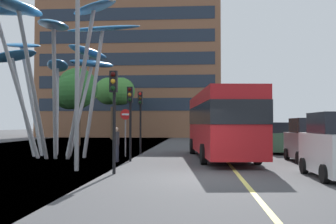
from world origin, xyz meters
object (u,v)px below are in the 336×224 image
Objects in this scene: traffic_light_island_mid at (140,109)px; car_parked_mid at (312,141)px; leaf_sculpture at (52,46)px; car_parked_far at (280,139)px; no_entry_sign at (125,125)px; car_side_street at (260,134)px; red_bus at (220,121)px; street_lamp at (87,55)px; pedestrian at (116,144)px; traffic_light_kerb_far at (130,107)px; traffic_light_kerb_near at (114,100)px.

car_parked_mid is (9.14, -4.27, -1.79)m from traffic_light_island_mid.
car_parked_mid is (13.72, -1.47, -5.22)m from leaf_sculpture.
no_entry_sign is (-9.46, -3.54, 0.87)m from car_parked_far.
no_entry_sign is at bearing -107.26° from traffic_light_island_mid.
car_parked_far is 6.60m from car_side_street.
red_bus is 5.43m from no_entry_sign.
car_parked_mid is 12.53m from car_side_street.
car_parked_mid is at bearing -19.44° from red_bus.
leaf_sculpture is 2.62× the size of car_side_street.
car_parked_far is at bearing 18.31° from leaf_sculpture.
street_lamp reaches higher than car_side_street.
car_parked_far reaches higher than pedestrian.
traffic_light_kerb_far is 15.51m from car_side_street.
car_parked_far is at bearing 46.14° from street_lamp.
pedestrian is at bearing -176.22° from car_parked_mid.
traffic_light_kerb_far is at bearing 92.60° from traffic_light_kerb_near.
car_parked_far is 14.65m from street_lamp.
car_parked_mid is 0.95× the size of car_parked_far.
traffic_light_kerb_far is 1.37× the size of no_entry_sign.
traffic_light_kerb_near is at bearing -79.23° from pedestrian.
street_lamp reaches higher than traffic_light_kerb_near.
red_bus is 2.99× the size of traffic_light_kerb_far.
leaf_sculpture reaches higher than car_parked_mid.
traffic_light_island_mid is at bearing 92.25° from traffic_light_kerb_near.
car_parked_far is 2.36× the size of pedestrian.
traffic_light_kerb_far reaches higher than pedestrian.
car_side_street is (-0.49, 12.52, 0.01)m from car_parked_mid.
traffic_light_island_mid is 1.43× the size of no_entry_sign.
car_parked_mid is 5.93m from car_parked_far.
car_side_street reaches higher than car_parked_mid.
red_bus is at bearing 22.45° from pedestrian.
red_bus is 0.95× the size of leaf_sculpture.
no_entry_sign is at bearing 171.05° from red_bus.
car_side_street is 0.62× the size of street_lamp.
traffic_light_kerb_near is 1.42× the size of no_entry_sign.
leaf_sculpture reaches higher than car_parked_far.
leaf_sculpture is at bearing 122.28° from street_lamp.
car_side_street is at bearing 39.87° from leaf_sculpture.
traffic_light_island_mid reaches higher than car_parked_mid.
traffic_light_kerb_far is at bearing -177.86° from car_parked_mid.
traffic_light_kerb_near is at bearing -122.96° from red_bus.
car_parked_mid is 2.24× the size of pedestrian.
no_entry_sign is at bearing -132.34° from car_side_street.
traffic_light_island_mid is (-0.37, 9.51, 0.01)m from traffic_light_kerb_near.
traffic_light_kerb_near reaches higher than red_bus.
leaf_sculpture is at bearing 173.89° from car_parked_mid.
traffic_light_island_mid is at bearing 154.99° from car_parked_mid.
street_lamp is at bearing -105.40° from traffic_light_kerb_far.
car_parked_mid is at bearing 2.14° from traffic_light_kerb_far.
leaf_sculpture reaches higher than traffic_light_kerb_near.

